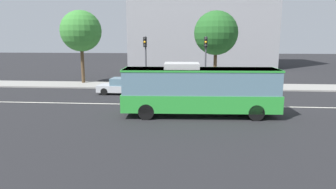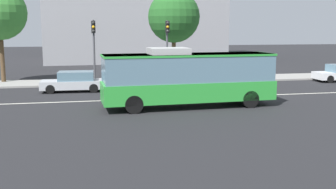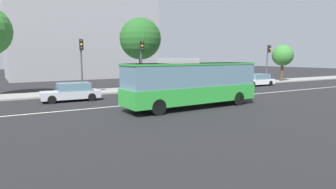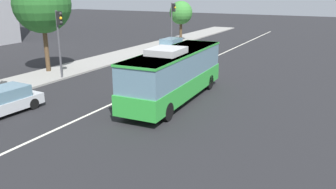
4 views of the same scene
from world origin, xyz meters
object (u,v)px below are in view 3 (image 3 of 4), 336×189
object	(u,v)px
sedan_white	(257,80)
traffic_light_far_corner	(142,57)
traffic_light_mid_block	(268,57)
street_tree_kerbside_right	(140,39)
sedan_silver	(72,92)
street_tree_kerbside_left	(283,56)
transit_bus	(192,82)
traffic_light_near_corner	(81,57)

from	to	relation	value
sedan_white	traffic_light_far_corner	xyz separation A→B (m)	(-15.11, 1.46, 2.84)
traffic_light_mid_block	traffic_light_far_corner	xyz separation A→B (m)	(-18.68, -0.10, 0.00)
traffic_light_mid_block	street_tree_kerbside_right	world-z (taller)	street_tree_kerbside_right
sedan_silver	street_tree_kerbside_right	size ratio (longest dim) A/B	0.58
street_tree_kerbside_right	traffic_light_mid_block	bearing A→B (deg)	-8.68
street_tree_kerbside_left	traffic_light_far_corner	bearing A→B (deg)	-177.59
sedan_white	traffic_light_mid_block	bearing A→B (deg)	-155.95
sedan_silver	street_tree_kerbside_right	xyz separation A→B (m)	(8.62, 5.52, 4.81)
transit_bus	traffic_light_near_corner	size ratio (longest dim) A/B	1.94
traffic_light_far_corner	street_tree_kerbside_right	world-z (taller)	street_tree_kerbside_right
traffic_light_near_corner	traffic_light_mid_block	bearing A→B (deg)	91.76
traffic_light_near_corner	traffic_light_far_corner	distance (m)	5.91
traffic_light_near_corner	sedan_silver	bearing A→B (deg)	-25.73
street_tree_kerbside_left	transit_bus	bearing A→B (deg)	-154.88
sedan_white	traffic_light_far_corner	bearing A→B (deg)	-4.98
traffic_light_near_corner	transit_bus	bearing A→B (deg)	28.58
sedan_white	street_tree_kerbside_left	world-z (taller)	street_tree_kerbside_left
transit_bus	sedan_silver	world-z (taller)	transit_bus
traffic_light_mid_block	street_tree_kerbside_left	size ratio (longest dim) A/B	0.98
sedan_silver	traffic_light_far_corner	size ratio (longest dim) A/B	0.88
sedan_white	street_tree_kerbside_left	xyz separation A→B (m)	(7.59, 2.41, 3.06)
sedan_white	transit_bus	bearing A→B (deg)	28.94
sedan_white	traffic_light_near_corner	world-z (taller)	traffic_light_near_corner
transit_bus	sedan_silver	bearing A→B (deg)	129.85
traffic_light_far_corner	traffic_light_near_corner	bearing A→B (deg)	-87.75
sedan_white	traffic_light_far_corner	world-z (taller)	traffic_light_far_corner
sedan_white	sedan_silver	xyz separation A→B (m)	(-22.58, -1.29, 0.00)
traffic_light_mid_block	street_tree_kerbside_right	distance (m)	17.85
sedan_silver	traffic_light_far_corner	world-z (taller)	traffic_light_far_corner
street_tree_kerbside_left	street_tree_kerbside_right	bearing A→B (deg)	175.18
sedan_white	street_tree_kerbside_right	distance (m)	15.36
sedan_silver	traffic_light_near_corner	distance (m)	4.40
traffic_light_near_corner	street_tree_kerbside_right	bearing A→B (deg)	111.93
traffic_light_near_corner	street_tree_kerbside_left	distance (m)	28.61
transit_bus	sedan_white	distance (m)	18.09
transit_bus	street_tree_kerbside_left	xyz separation A→B (m)	(23.47, 11.01, 1.98)
street_tree_kerbside_left	sedan_silver	bearing A→B (deg)	-173.00
transit_bus	traffic_light_far_corner	bearing A→B (deg)	82.91
sedan_white	street_tree_kerbside_left	distance (m)	8.53
traffic_light_mid_block	street_tree_kerbside_right	bearing A→B (deg)	-101.48
transit_bus	street_tree_kerbside_left	world-z (taller)	street_tree_kerbside_left
transit_bus	street_tree_kerbside_left	bearing A→B (deg)	22.44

